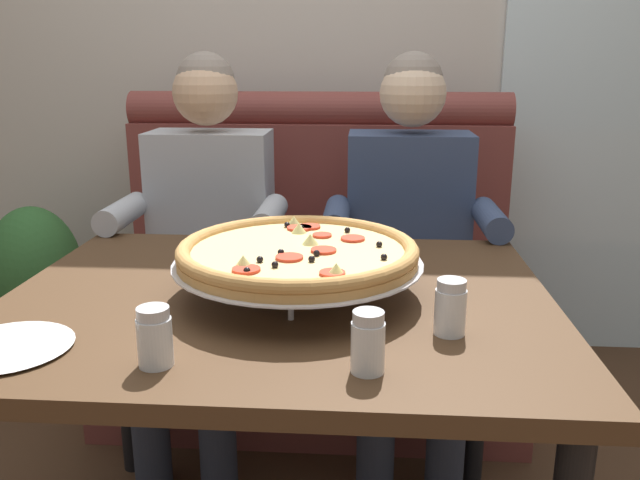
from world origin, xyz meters
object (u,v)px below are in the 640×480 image
shaker_oregano (368,347)px  dining_table (278,332)px  shaker_pepper_flakes (155,341)px  shaker_parmesan (450,311)px  diner_right (410,234)px  pizza (298,253)px  diner_left (205,230)px  plate_near_left (7,344)px  booth_bench (313,294)px  potted_plant (37,283)px  patio_chair (606,197)px

shaker_oregano → dining_table: bearing=119.4°
shaker_pepper_flakes → dining_table: bearing=65.7°
shaker_parmesan → shaker_pepper_flakes: 0.54m
diner_right → shaker_parmesan: size_ratio=11.88×
dining_table → pizza: pizza is taller
shaker_parmesan → shaker_pepper_flakes: size_ratio=1.03×
dining_table → shaker_pepper_flakes: (-0.16, -0.35, 0.13)m
diner_left → shaker_parmesan: (0.68, -0.87, 0.08)m
shaker_parmesan → plate_near_left: size_ratio=0.47×
shaker_parmesan → plate_near_left: 0.81m
booth_bench → dining_table: size_ratio=1.23×
plate_near_left → potted_plant: (-0.67, 1.33, -0.37)m
booth_bench → shaker_oregano: bearing=-81.4°
shaker_pepper_flakes → plate_near_left: shaker_pepper_flakes is taller
pizza → shaker_oregano: (0.15, -0.35, -0.05)m
diner_left → shaker_oregano: diner_left is taller
plate_near_left → patio_chair: bearing=52.6°
diner_left → potted_plant: 0.91m
diner_right → plate_near_left: (-0.78, -0.99, 0.05)m
shaker_oregano → shaker_parmesan: shaker_parmesan is taller
diner_left → pizza: 0.79m
booth_bench → shaker_parmesan: booth_bench is taller
dining_table → potted_plant: dining_table is taller
patio_chair → booth_bench: bearing=-139.3°
booth_bench → dining_table: 0.98m
booth_bench → pizza: booth_bench is taller
plate_near_left → potted_plant: 1.54m
diner_right → patio_chair: size_ratio=1.48×
shaker_pepper_flakes → potted_plant: bearing=124.9°
shaker_pepper_flakes → patio_chair: patio_chair is taller
potted_plant → booth_bench: bearing=-3.6°
booth_bench → shaker_oregano: 1.37m
booth_bench → potted_plant: bearing=176.4°
diner_left → shaker_pepper_flakes: 1.05m
booth_bench → shaker_parmesan: 1.25m
dining_table → shaker_parmesan: bearing=-27.8°
booth_bench → diner_left: size_ratio=1.16×
pizza → shaker_parmesan: 0.36m
dining_table → shaker_pepper_flakes: bearing=-114.3°
plate_near_left → dining_table: bearing=35.0°
dining_table → pizza: 0.19m
diner_left → patio_chair: size_ratio=1.48×
shaker_parmesan → patio_chair: (1.15, 2.43, -0.27)m
shaker_oregano → potted_plant: bearing=133.8°
diner_left → patio_chair: bearing=40.3°
booth_bench → plate_near_left: (-0.44, -1.26, 0.36)m
diner_left → plate_near_left: size_ratio=5.54×
booth_bench → patio_chair: bearing=40.7°
shaker_oregano → patio_chair: size_ratio=0.12×
dining_table → shaker_pepper_flakes: 0.41m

